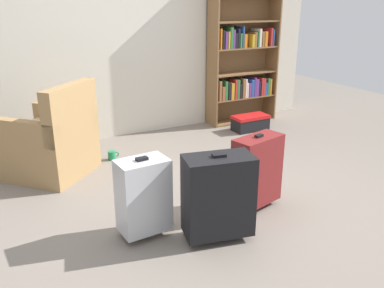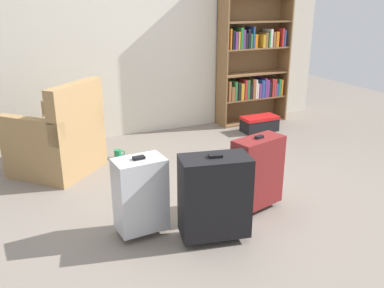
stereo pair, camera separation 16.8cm
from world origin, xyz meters
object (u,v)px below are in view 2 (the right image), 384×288
object	(u,v)px
storage_box	(260,123)
suitcase_silver	(140,194)
mug	(118,154)
suitcase_dark_red	(257,172)
suitcase_black	(214,196)
armchair	(58,141)
bookshelf	(253,47)

from	to	relation	value
storage_box	suitcase_silver	world-z (taller)	suitcase_silver
mug	suitcase_dark_red	world-z (taller)	suitcase_dark_red
storage_box	suitcase_silver	size ratio (longest dim) A/B	0.77
suitcase_silver	suitcase_dark_red	world-z (taller)	suitcase_dark_red
suitcase_black	suitcase_silver	world-z (taller)	suitcase_black
armchair	storage_box	xyz separation A→B (m)	(2.51, 0.25, -0.21)
suitcase_black	suitcase_dark_red	xyz separation A→B (m)	(0.51, 0.24, -0.01)
suitcase_black	suitcase_dark_red	distance (m)	0.57
armchair	suitcase_dark_red	size ratio (longest dim) A/B	1.56
armchair	suitcase_dark_red	xyz separation A→B (m)	(1.32, -1.49, 0.01)
suitcase_black	suitcase_silver	distance (m)	0.53
armchair	storage_box	world-z (taller)	armchair
suitcase_black	suitcase_dark_red	bearing A→B (deg)	25.25
bookshelf	storage_box	world-z (taller)	bookshelf
armchair	storage_box	bearing A→B (deg)	5.67
mug	suitcase_black	bearing A→B (deg)	-83.74
suitcase_dark_red	suitcase_black	bearing A→B (deg)	-154.75
bookshelf	suitcase_black	size ratio (longest dim) A/B	3.07
bookshelf	suitcase_dark_red	distance (m)	2.63
bookshelf	storage_box	xyz separation A→B (m)	(-0.13, -0.43, -0.92)
bookshelf	suitcase_dark_red	xyz separation A→B (m)	(-1.32, -2.17, -0.69)
bookshelf	armchair	bearing A→B (deg)	-165.50
storage_box	suitcase_black	distance (m)	2.63
suitcase_silver	mug	bearing A→B (deg)	80.94
storage_box	suitcase_black	world-z (taller)	suitcase_black
mug	bookshelf	bearing A→B (deg)	16.20
bookshelf	armchair	size ratio (longest dim) A/B	2.01
bookshelf	suitcase_dark_red	world-z (taller)	bookshelf
storage_box	suitcase_black	bearing A→B (deg)	-130.76
armchair	bookshelf	bearing A→B (deg)	14.50
bookshelf	mug	world-z (taller)	bookshelf
armchair	mug	xyz separation A→B (m)	(0.61, 0.09, -0.27)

